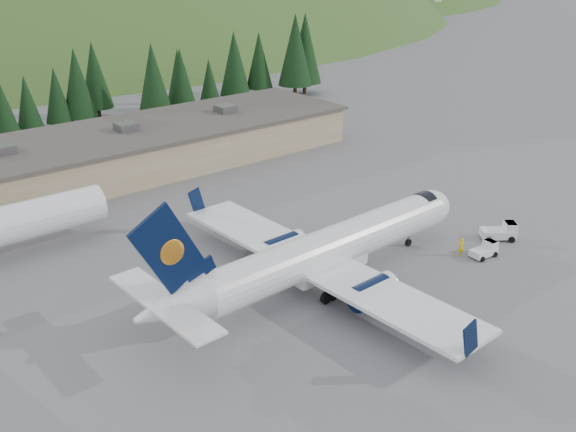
# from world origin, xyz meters

# --- Properties ---
(ground) EXTENTS (600.00, 600.00, 0.00)m
(ground) POSITION_xyz_m (0.00, 0.00, 0.00)
(ground) COLOR slate
(airliner) EXTENTS (34.03, 31.86, 11.32)m
(airliner) POSITION_xyz_m (-1.00, -0.03, 3.02)
(airliner) COLOR white
(airliner) RESTS_ON ground
(baggage_tug_a) EXTENTS (2.74, 1.80, 1.40)m
(baggage_tug_a) POSITION_xyz_m (14.13, -5.63, 0.63)
(baggage_tug_a) COLOR white
(baggage_tug_a) RESTS_ON ground
(baggage_tug_b) EXTENTS (3.59, 3.36, 1.75)m
(baggage_tug_b) POSITION_xyz_m (18.51, -4.42, 0.79)
(baggage_tug_b) COLOR white
(baggage_tug_b) RESTS_ON ground
(terminal_building) EXTENTS (71.00, 17.00, 6.10)m
(terminal_building) POSITION_xyz_m (-5.01, 38.00, 2.62)
(terminal_building) COLOR #937E5D
(terminal_building) RESTS_ON ground
(ramp_worker) EXTENTS (0.68, 0.47, 1.80)m
(ramp_worker) POSITION_xyz_m (12.37, -4.16, 0.90)
(ramp_worker) COLOR #F4D000
(ramp_worker) RESTS_ON ground
(tree_line) EXTENTS (112.85, 17.75, 14.20)m
(tree_line) POSITION_xyz_m (-5.92, 58.53, 7.40)
(tree_line) COLOR black
(tree_line) RESTS_ON ground
(hills) EXTENTS (614.00, 330.00, 300.00)m
(hills) POSITION_xyz_m (53.34, 207.38, -82.80)
(hills) COLOR #2E501A
(hills) RESTS_ON ground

